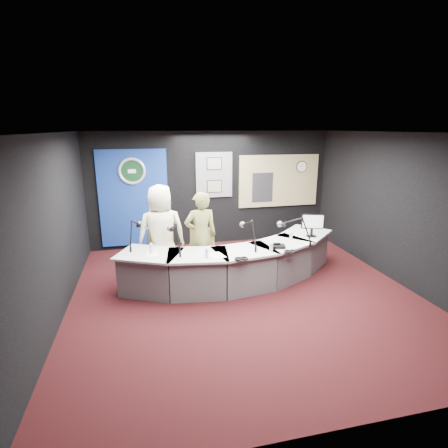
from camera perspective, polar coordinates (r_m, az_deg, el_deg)
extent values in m
plane|color=black|center=(6.37, 3.43, -11.37)|extent=(6.00, 6.00, 0.00)
cube|color=silver|center=(5.69, 3.90, 14.68)|extent=(6.00, 6.00, 0.02)
cube|color=black|center=(8.73, -1.96, 5.74)|extent=(6.00, 0.02, 2.80)
cube|color=black|center=(3.29, 18.95, -12.04)|extent=(6.00, 0.02, 2.80)
cube|color=black|center=(5.81, -26.05, -0.85)|extent=(0.02, 6.00, 2.80)
cube|color=black|center=(7.30, 26.86, 2.14)|extent=(0.02, 6.00, 2.80)
cube|color=navy|center=(8.58, -14.50, 4.06)|extent=(1.60, 0.05, 2.30)
torus|color=silver|center=(8.44, -14.81, 8.34)|extent=(0.63, 0.07, 0.63)
cylinder|color=black|center=(8.44, -14.80, 8.34)|extent=(0.48, 0.01, 0.48)
cube|color=slate|center=(8.66, -1.62, 8.00)|extent=(0.90, 0.04, 1.10)
cube|color=#7D6F5B|center=(8.60, -1.59, 9.83)|extent=(0.34, 0.02, 0.27)
cube|color=#7D6F5B|center=(8.67, -1.57, 6.14)|extent=(0.34, 0.02, 0.27)
cube|color=tan|center=(9.17, 8.94, 6.98)|extent=(2.12, 0.06, 1.32)
cube|color=beige|center=(9.16, 8.96, 6.97)|extent=(2.00, 0.02, 1.20)
cube|color=black|center=(9.01, 6.30, 5.96)|extent=(0.55, 0.02, 0.75)
cylinder|color=white|center=(9.34, 12.57, 9.12)|extent=(0.28, 0.01, 0.28)
cube|color=#676657|center=(7.12, -10.27, -3.25)|extent=(0.50, 0.11, 0.70)
imported|color=#FDF2CB|center=(6.79, -10.17, -1.41)|extent=(0.96, 0.67, 1.86)
imported|color=olive|center=(6.73, -3.79, -1.95)|extent=(0.66, 0.46, 1.73)
cube|color=black|center=(7.18, 14.21, 0.43)|extent=(0.41, 0.17, 0.29)
cube|color=black|center=(6.48, 8.92, -3.63)|extent=(0.25, 0.22, 0.06)
torus|color=black|center=(6.28, 10.78, -4.40)|extent=(0.19, 0.19, 0.03)
torus|color=black|center=(5.85, 2.82, -5.65)|extent=(0.21, 0.21, 0.03)
cube|color=white|center=(6.22, -11.72, -4.81)|extent=(0.23, 0.30, 0.00)
cube|color=white|center=(6.03, -1.10, -5.16)|extent=(0.28, 0.34, 0.00)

